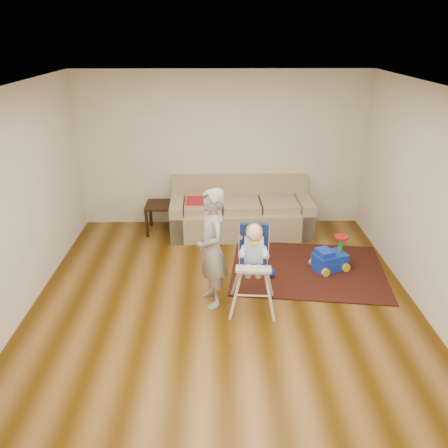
{
  "coord_description": "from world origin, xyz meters",
  "views": [
    {
      "loc": [
        -0.08,
        -4.69,
        3.28
      ],
      "look_at": [
        0.0,
        0.4,
        1.0
      ],
      "focal_mm": 35.0,
      "sensor_mm": 36.0,
      "label": 1
    }
  ],
  "objects_px": {
    "toy_ball": "(270,272)",
    "adult": "(212,249)",
    "ride_on_toy": "(331,253)",
    "side_table": "(162,218)",
    "high_chair": "(253,269)",
    "sofa": "(241,207)"
  },
  "relations": [
    {
      "from": "toy_ball",
      "to": "adult",
      "type": "distance_m",
      "value": 1.23
    },
    {
      "from": "ride_on_toy",
      "to": "adult",
      "type": "bearing_deg",
      "value": -176.46
    },
    {
      "from": "toy_ball",
      "to": "side_table",
      "type": "bearing_deg",
      "value": 136.85
    },
    {
      "from": "toy_ball",
      "to": "high_chair",
      "type": "bearing_deg",
      "value": -113.32
    },
    {
      "from": "sofa",
      "to": "side_table",
      "type": "bearing_deg",
      "value": 176.23
    },
    {
      "from": "sofa",
      "to": "high_chair",
      "type": "distance_m",
      "value": 2.3
    },
    {
      "from": "toy_ball",
      "to": "adult",
      "type": "xyz_separation_m",
      "value": [
        -0.83,
        -0.6,
        0.7
      ]
    },
    {
      "from": "sofa",
      "to": "toy_ball",
      "type": "xyz_separation_m",
      "value": [
        0.35,
        -1.57,
        -0.38
      ]
    },
    {
      "from": "toy_ball",
      "to": "adult",
      "type": "relative_size",
      "value": 0.09
    },
    {
      "from": "sofa",
      "to": "adult",
      "type": "height_order",
      "value": "adult"
    },
    {
      "from": "side_table",
      "to": "ride_on_toy",
      "type": "height_order",
      "value": "ride_on_toy"
    },
    {
      "from": "high_chair",
      "to": "sofa",
      "type": "bearing_deg",
      "value": 95.33
    },
    {
      "from": "side_table",
      "to": "toy_ball",
      "type": "bearing_deg",
      "value": -43.15
    },
    {
      "from": "side_table",
      "to": "adult",
      "type": "distance_m",
      "value": 2.45
    },
    {
      "from": "ride_on_toy",
      "to": "toy_ball",
      "type": "distance_m",
      "value": 0.95
    },
    {
      "from": "toy_ball",
      "to": "high_chair",
      "type": "distance_m",
      "value": 0.93
    },
    {
      "from": "sofa",
      "to": "toy_ball",
      "type": "distance_m",
      "value": 1.66
    },
    {
      "from": "adult",
      "to": "ride_on_toy",
      "type": "bearing_deg",
      "value": 96.82
    },
    {
      "from": "toy_ball",
      "to": "ride_on_toy",
      "type": "bearing_deg",
      "value": 13.57
    },
    {
      "from": "high_chair",
      "to": "side_table",
      "type": "bearing_deg",
      "value": 125.54
    },
    {
      "from": "toy_ball",
      "to": "high_chair",
      "type": "height_order",
      "value": "high_chair"
    },
    {
      "from": "high_chair",
      "to": "adult",
      "type": "relative_size",
      "value": 0.75
    }
  ]
}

